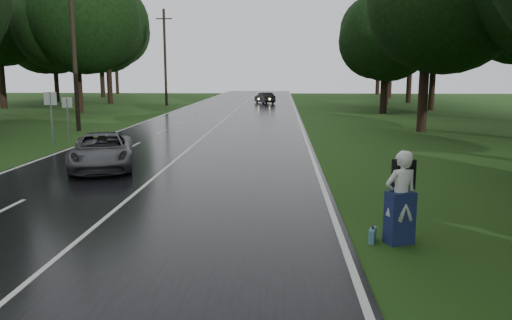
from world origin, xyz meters
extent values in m
plane|color=#204113|center=(0.00, 0.00, 0.00)|extent=(160.00, 160.00, 0.00)
cube|color=black|center=(0.00, 20.00, 0.02)|extent=(12.00, 140.00, 0.04)
cube|color=silver|center=(0.00, 20.00, 0.04)|extent=(0.12, 140.00, 0.01)
imported|color=#4A4B4F|center=(-2.42, 8.14, 0.72)|extent=(3.55, 5.32, 1.36)
imported|color=black|center=(2.42, 49.68, 0.69)|extent=(2.69, 4.14, 1.29)
imported|color=silver|center=(7.03, 0.14, 1.03)|extent=(0.87, 0.72, 2.06)
cube|color=#17224D|center=(7.03, 0.14, 0.58)|extent=(0.67, 0.56, 1.15)
cube|color=black|center=(7.14, 0.42, 1.48)|extent=(0.52, 0.39, 0.66)
cube|color=#427381|center=(6.47, 0.20, 0.15)|extent=(0.25, 0.44, 0.30)
camera|label=1|loc=(4.45, -10.48, 3.68)|focal=35.14mm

